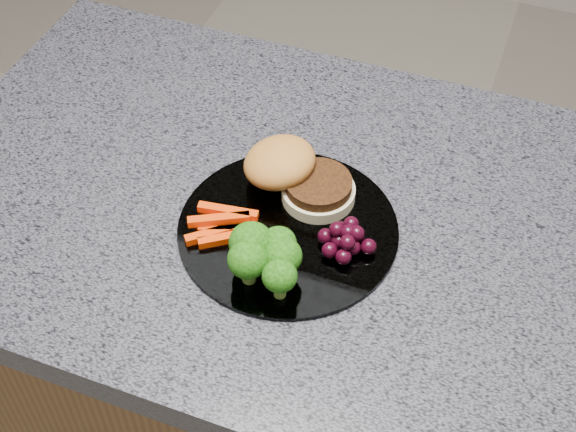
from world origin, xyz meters
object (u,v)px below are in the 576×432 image
object	(u,v)px
island_cabinet	(365,423)
plate	(288,229)
burger	(293,175)
grape_bunch	(346,239)

from	to	relation	value
island_cabinet	plate	xyz separation A→B (m)	(-0.12, -0.04, 0.47)
island_cabinet	burger	distance (m)	0.52
plate	burger	size ratio (longest dim) A/B	1.82
plate	grape_bunch	xyz separation A→B (m)	(0.07, -0.00, 0.02)
plate	burger	bearing A→B (deg)	105.29
island_cabinet	burger	xyz separation A→B (m)	(-0.13, 0.02, 0.50)
plate	burger	distance (m)	0.07
island_cabinet	plate	world-z (taller)	plate
island_cabinet	plate	bearing A→B (deg)	-160.00
island_cabinet	grape_bunch	distance (m)	0.49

